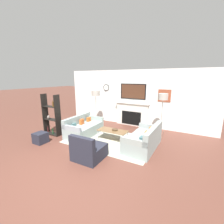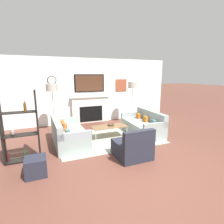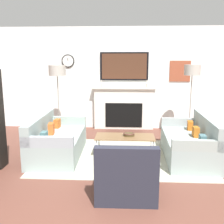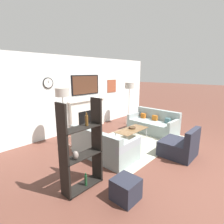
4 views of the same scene
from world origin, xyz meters
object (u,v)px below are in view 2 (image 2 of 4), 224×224
shelf_unit (20,130)px  coffee_table (109,127)px  couch_left (68,135)px  floor_lamp_right (133,86)px  couch_right (143,126)px  floor_lamp_left (52,88)px  decorative_bowl (111,125)px  ottoman (36,166)px  armchair (133,148)px

shelf_unit → coffee_table: bearing=15.1°
couch_left → floor_lamp_right: bearing=25.0°
shelf_unit → couch_right: bearing=9.2°
couch_left → floor_lamp_left: floor_lamp_left is taller
coffee_table → shelf_unit: 2.61m
coffee_table → decorative_bowl: size_ratio=5.14×
couch_left → decorative_bowl: bearing=4.5°
floor_lamp_right → ottoman: bearing=-143.6°
couch_left → decorative_bowl: size_ratio=7.60×
couch_right → floor_lamp_right: size_ratio=0.99×
couch_left → armchair: (1.36, -1.45, -0.03)m
couch_left → couch_right: size_ratio=0.97×
floor_lamp_left → ottoman: size_ratio=4.13×
couch_left → floor_lamp_right: size_ratio=0.96×
couch_left → coffee_table: (1.33, 0.07, 0.09)m
coffee_table → floor_lamp_right: size_ratio=0.65×
decorative_bowl → couch_left: bearing=-175.5°
coffee_table → floor_lamp_left: floor_lamp_left is taller
armchair → ottoman: (-2.22, 0.05, -0.06)m
floor_lamp_right → decorative_bowl: bearing=-139.7°
decorative_bowl → floor_lamp_left: 2.38m
floor_lamp_right → ottoman: (-3.71, -2.73, -1.39)m
floor_lamp_right → ottoman: floor_lamp_right is taller
couch_left → armchair: size_ratio=2.02×
decorative_bowl → coffee_table: bearing=-150.6°
armchair → coffee_table: armchair is taller
decorative_bowl → floor_lamp_right: size_ratio=0.13×
shelf_unit → floor_lamp_left: bearing=65.6°
floor_lamp_right → couch_right: bearing=-101.7°
floor_lamp_left → shelf_unit: 2.27m
armchair → floor_lamp_right: 3.42m
floor_lamp_left → shelf_unit: bearing=-114.4°
floor_lamp_left → shelf_unit: (-0.88, -1.94, -0.79)m
couch_right → ottoman: size_ratio=4.15×
armchair → decorative_bowl: bearing=88.2°
couch_left → couch_right: couch_right is taller
couch_right → floor_lamp_left: floor_lamp_left is taller
coffee_table → shelf_unit: bearing=-164.9°
coffee_table → shelf_unit: shelf_unit is taller
couch_right → coffee_table: couch_right is taller
decorative_bowl → armchair: bearing=-91.8°
couch_right → floor_lamp_right: (0.28, 1.33, 1.30)m
armchair → floor_lamp_left: size_ratio=0.48×
couch_right → couch_left: bearing=180.0°
couch_right → armchair: size_ratio=2.08×
couch_right → armchair: 1.89m
couch_right → floor_lamp_right: 1.88m
armchair → floor_lamp_left: bearing=120.5°
coffee_table → ottoman: (-2.19, -1.47, -0.17)m
couch_right → floor_lamp_left: size_ratio=1.00×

